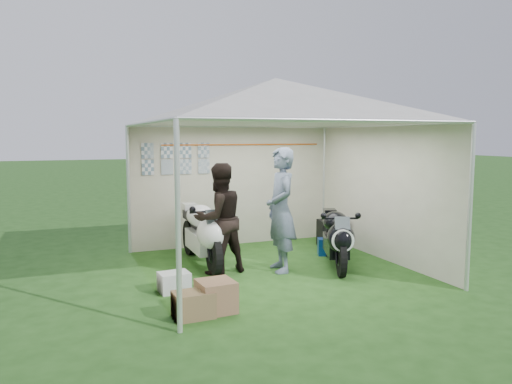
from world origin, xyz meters
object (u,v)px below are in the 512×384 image
Objects in this scene: paddock_stand at (329,247)px; crate_1 at (216,296)px; equipment_box at (332,233)px; crate_3 at (193,305)px; canopy_tent at (275,106)px; crate_2 at (210,294)px; motorcycle_black at (336,236)px; person_dark_jacket at (219,219)px; crate_0 at (174,282)px; person_blue_jacket at (281,210)px; motorcycle_white at (203,232)px.

crate_1 is (-2.73, -2.03, 0.04)m from paddock_stand.
equipment_box reaches higher than crate_3.
canopy_tent is 20.81× the size of crate_2.
motorcycle_black is 1.92m from person_dark_jacket.
crate_0 is (-2.71, -0.29, -0.38)m from motorcycle_black.
crate_0 is (-3.03, -1.08, -0.01)m from paddock_stand.
crate_0 is at bearing 90.00° from crate_3.
motorcycle_white is at bearing -119.79° from person_blue_jacket.
crate_1 is at bearing -72.06° from crate_0.
crate_2 is at bearing -137.16° from motorcycle_black.
canopy_tent is 3.06m from crate_0.
paddock_stand reaches higher than crate_0.
crate_1 is 0.92× the size of crate_3.
paddock_stand is 3.18m from crate_2.
canopy_tent is at bearing -31.24° from motorcycle_white.
crate_1 is (-2.40, -1.24, -0.32)m from motorcycle_black.
crate_0 is at bearing -121.77° from motorcycle_white.
canopy_tent reaches higher than person_dark_jacket.
crate_1 reaches higher than crate_2.
crate_3 is (0.00, -1.05, 0.02)m from crate_0.
paddock_stand is 0.75m from equipment_box.
crate_3 is at bearing -108.35° from motorcycle_white.
crate_0 is at bearing -160.42° from paddock_stand.
crate_1 is (-1.44, -1.55, -2.39)m from canopy_tent.
equipment_box is (2.70, 0.49, -0.31)m from motorcycle_white.
crate_0 is at bearing -153.83° from equipment_box.
paddock_stand is at bearing 20.38° from canopy_tent.
motorcycle_black is 1.61m from equipment_box.
equipment_box is 1.26× the size of crate_0.
crate_1 is 0.37m from crate_2.
paddock_stand reaches higher than crate_2.
equipment_box is 3.87m from crate_2.
crate_3 reaches higher than crate_2.
motorcycle_white is 7.54× the size of crate_2.
equipment_box is at bearing 32.75° from canopy_tent.
person_dark_jacket is at bearing -158.50° from equipment_box.
canopy_tent reaches higher than crate_1.
person_dark_jacket is 4.03× the size of crate_1.
person_dark_jacket is 1.31m from crate_0.
motorcycle_black is 1.04m from person_blue_jacket.
motorcycle_white reaches higher than crate_0.
motorcycle_white is 1.49m from crate_0.
motorcycle_white is 2.16m from motorcycle_black.
equipment_box is (2.59, 1.02, -0.60)m from person_dark_jacket.
crate_3 reaches higher than crate_0.
crate_2 is at bearing 86.01° from crate_1.
equipment_box is (1.66, 1.25, -0.72)m from person_blue_jacket.
person_blue_jacket is at bearing -74.99° from canopy_tent.
person_blue_jacket is 1.99m from crate_2.
person_blue_jacket is (-0.92, 0.15, 0.46)m from motorcycle_black.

